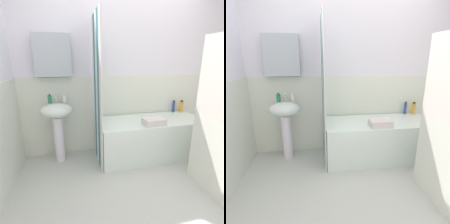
# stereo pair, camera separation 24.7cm
# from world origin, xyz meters

# --- Properties ---
(ground_plane) EXTENTS (4.80, 5.60, 0.04)m
(ground_plane) POSITION_xyz_m (0.00, 0.00, -0.02)
(ground_plane) COLOR beige
(wall_back_tiled) EXTENTS (3.60, 0.18, 2.40)m
(wall_back_tiled) POSITION_xyz_m (-0.06, 1.26, 1.14)
(wall_back_tiled) COLOR white
(wall_back_tiled) RESTS_ON ground_plane
(sink) EXTENTS (0.44, 0.34, 0.87)m
(sink) POSITION_xyz_m (-1.01, 1.03, 0.64)
(sink) COLOR white
(sink) RESTS_ON ground_plane
(faucet) EXTENTS (0.03, 0.12, 0.12)m
(faucet) POSITION_xyz_m (-1.01, 1.11, 0.93)
(faucet) COLOR silver
(faucet) RESTS_ON sink
(soap_dispenser) EXTENTS (0.05, 0.05, 0.13)m
(soap_dispenser) POSITION_xyz_m (-1.09, 1.07, 0.92)
(soap_dispenser) COLOR #247852
(soap_dispenser) RESTS_ON sink
(toothbrush_cup) EXTENTS (0.06, 0.06, 0.10)m
(toothbrush_cup) POSITION_xyz_m (-0.89, 1.11, 0.92)
(toothbrush_cup) COLOR white
(toothbrush_cup) RESTS_ON sink
(bathtub) EXTENTS (1.57, 0.68, 0.58)m
(bathtub) POSITION_xyz_m (0.34, 0.88, 0.29)
(bathtub) COLOR white
(bathtub) RESTS_ON ground_plane
(shower_curtain) EXTENTS (0.01, 0.68, 2.00)m
(shower_curtain) POSITION_xyz_m (-0.47, 0.88, 1.00)
(shower_curtain) COLOR white
(shower_curtain) RESTS_ON ground_plane
(lotion_bottle) EXTENTS (0.06, 0.06, 0.20)m
(lotion_bottle) POSITION_xyz_m (1.02, 1.14, 0.67)
(lotion_bottle) COLOR gold
(lotion_bottle) RESTS_ON bathtub
(conditioner_bottle) EXTENTS (0.04, 0.04, 0.20)m
(conditioner_bottle) POSITION_xyz_m (0.89, 1.17, 0.67)
(conditioner_bottle) COLOR #284A97
(conditioner_bottle) RESTS_ON bathtub
(towel_folded) EXTENTS (0.30, 0.21, 0.09)m
(towel_folded) POSITION_xyz_m (0.28, 0.67, 0.62)
(towel_folded) COLOR silver
(towel_folded) RESTS_ON bathtub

